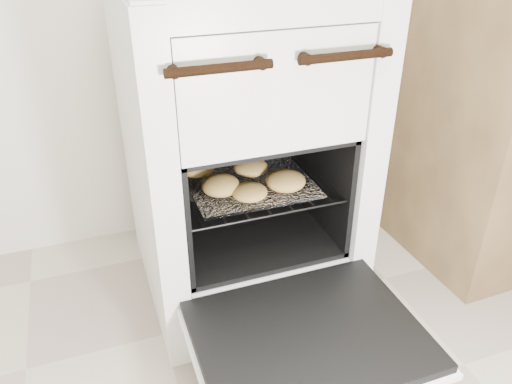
{
  "coord_description": "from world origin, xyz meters",
  "views": [
    {
      "loc": [
        -0.43,
        0.07,
        0.96
      ],
      "look_at": [
        -0.07,
        1.07,
        0.36
      ],
      "focal_mm": 35.0,
      "sensor_mm": 36.0,
      "label": 1
    }
  ],
  "objects": [
    {
      "name": "foil_sheet",
      "position": [
        -0.07,
        1.12,
        0.36
      ],
      "size": [
        0.31,
        0.27,
        0.01
      ],
      "primitive_type": "cube",
      "color": "silver",
      "rests_on": "oven_rack"
    },
    {
      "name": "oven_rack",
      "position": [
        -0.07,
        1.14,
        0.35
      ],
      "size": [
        0.39,
        0.38,
        0.01
      ],
      "color": "black",
      "rests_on": "stove"
    },
    {
      "name": "oven_door",
      "position": [
        -0.07,
        0.75,
        0.18
      ],
      "size": [
        0.48,
        0.38,
        0.03
      ],
      "color": "black",
      "rests_on": "stove"
    },
    {
      "name": "stove",
      "position": [
        -0.07,
        1.2,
        0.4
      ],
      "size": [
        0.54,
        0.6,
        0.83
      ],
      "color": "silver",
      "rests_on": "ground"
    },
    {
      "name": "baked_rolls",
      "position": [
        -0.09,
        1.11,
        0.38
      ],
      "size": [
        0.31,
        0.28,
        0.05
      ],
      "color": "tan",
      "rests_on": "foil_sheet"
    }
  ]
}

